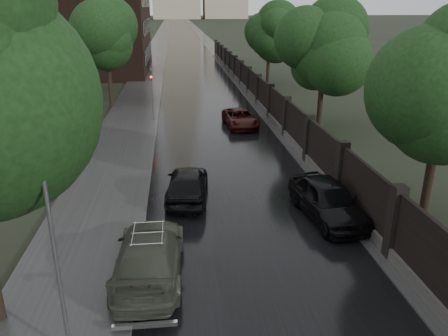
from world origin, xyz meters
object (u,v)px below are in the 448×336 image
tree_right_a (443,97)px  tree_right_c (269,38)px  volga_sedan (149,255)px  traffic_light (152,90)px  tree_left_far (106,44)px  lamp_post (57,265)px  car_right_far (240,118)px  tree_right_b (324,57)px  hatchback_left (187,184)px  car_right_near (327,200)px

tree_right_a → tree_right_c: (0.00, 32.00, 0.00)m
volga_sedan → traffic_light: bearing=-85.8°
tree_left_far → lamp_post: 28.73m
tree_right_a → tree_right_c: same height
tree_right_a → traffic_light: bearing=124.8°
tree_right_a → volga_sedan: bearing=-164.2°
car_right_far → tree_right_c: bearing=68.1°
traffic_light → volga_sedan: size_ratio=0.77×
tree_right_c → lamp_post: (-12.90, -38.50, -2.28)m
tree_left_far → tree_right_a: size_ratio=1.05×
traffic_light → volga_sedan: 20.21m
traffic_light → car_right_far: bearing=-18.9°
traffic_light → tree_right_c: bearing=51.8°
tree_right_b → hatchback_left: bearing=-130.6°
tree_right_c → lamp_post: tree_right_c is taller
tree_right_b → volga_sedan: tree_right_b is taller
tree_right_b → volga_sedan: (-11.10, -17.14, -4.20)m
tree_right_b → lamp_post: (-12.90, -20.50, -2.28)m
tree_right_a → traffic_light: (-11.80, 16.99, -2.55)m
tree_right_c → volga_sedan: bearing=-107.5°
hatchback_left → car_right_near: bearing=162.1°
tree_left_far → car_right_far: (9.96, -7.15, -4.62)m
tree_right_c → car_right_near: (-4.10, -31.80, -4.14)m
hatchback_left → car_right_far: bearing=-103.1°
car_right_near → car_right_far: (-1.44, 14.65, -0.18)m
tree_right_a → hatchback_left: 10.91m
volga_sedan → car_right_near: bearing=-152.3°
lamp_post → car_right_far: bearing=71.0°
volga_sedan → tree_right_a: bearing=-162.0°
lamp_post → tree_left_far: bearing=95.2°
volga_sedan → car_right_far: bearing=-105.0°
volga_sedan → tree_left_far: bearing=-77.9°
hatchback_left → tree_left_far: bearing=-67.5°
traffic_light → hatchback_left: bearing=-81.7°
hatchback_left → tree_right_b: bearing=-124.8°
tree_right_b → volga_sedan: bearing=-122.9°
tree_right_a → volga_sedan: size_ratio=1.36×
car_right_near → tree_right_c: bearing=75.1°
tree_left_far → hatchback_left: 20.67m
tree_right_c → hatchback_left: tree_right_c is taller
lamp_post → traffic_light: lamp_post is taller
tree_right_a → tree_right_b: same height
traffic_light → hatchback_left: 14.57m
tree_right_b → traffic_light: tree_right_b is taller
car_right_near → volga_sedan: bearing=-162.0°
tree_right_b → hatchback_left: 15.50m
tree_left_far → car_right_near: size_ratio=1.56×
tree_right_c → car_right_far: 18.53m
tree_right_a → car_right_far: size_ratio=1.56×
car_right_near → hatchback_left: bearing=148.7°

